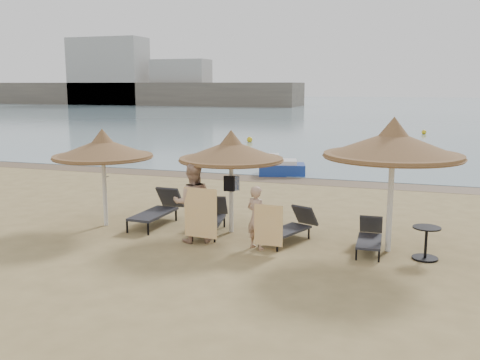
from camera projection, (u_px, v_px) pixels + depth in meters
The scene contains 22 objects.
ground at pixel (232, 251), 12.25m from camera, with size 160.00×160.00×0.00m, color #A28B56.
sea at pixel (391, 107), 87.07m from camera, with size 200.00×140.00×0.03m, color slate.
wet_sand_strip at pixel (310, 181), 21.04m from camera, with size 200.00×1.60×0.01m, color brown.
far_shore at pixel (241, 89), 92.21m from camera, with size 150.00×54.80×12.00m.
palapa_left at pixel (103, 149), 14.13m from camera, with size 2.65×2.65×2.63m.
palapa_center at pixel (231, 151), 13.48m from camera, with size 2.67×2.67×2.65m.
palapa_right at pixel (393, 145), 11.85m from camera, with size 3.10×3.10×3.08m.
lounger_far_left at pixel (158, 209), 14.61m from camera, with size 0.76×2.08×0.92m.
lounger_near_left at pixel (211, 217), 13.90m from camera, with size 0.93×1.93×0.83m.
lounger_near_right at pixel (291, 226), 13.05m from camera, with size 1.19×1.85×0.79m.
lounger_far_right at pixel (370, 236), 12.32m from camera, with size 0.59×1.61×0.71m.
side_table at pixel (426, 244), 11.66m from camera, with size 0.60×0.60×0.73m.
person_left at pixel (192, 197), 12.83m from camera, with size 1.03×0.67×2.24m, color tan.
person_right at pixel (257, 212), 12.30m from camera, with size 0.80×0.52×1.73m, color tan.
towel_left at pixel (201, 213), 12.45m from camera, with size 0.85×0.09×1.18m.
towel_right at pixel (268, 225), 12.00m from camera, with size 0.68×0.05×0.95m.
bag_patterned at pixel (234, 183), 13.80m from camera, with size 0.32×0.21×0.38m.
bag_dark at pixel (229, 184), 13.48m from camera, with size 0.27×0.09×0.39m.
pedal_boat at pixel (281, 167), 22.44m from camera, with size 2.12×1.57×0.89m.
buoy_left at pixel (250, 140), 34.98m from camera, with size 0.38×0.38×0.38m, color gold.
buoy_mid at pixel (424, 132), 40.48m from camera, with size 0.35×0.35×0.35m, color gold.
buoy_extra at pixel (392, 134), 38.50m from camera, with size 0.38×0.38×0.38m, color gold.
Camera 1 is at (3.83, -11.13, 3.79)m, focal length 40.00 mm.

